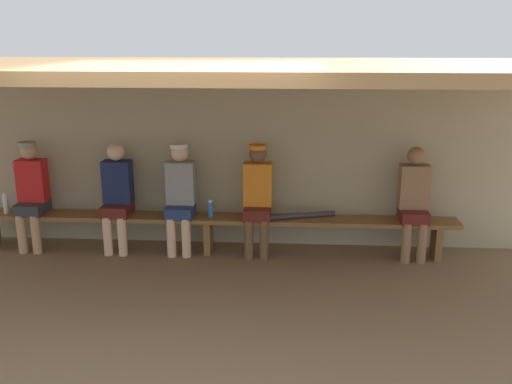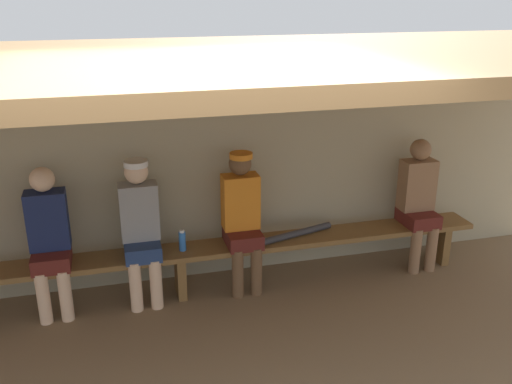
{
  "view_description": "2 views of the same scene",
  "coord_description": "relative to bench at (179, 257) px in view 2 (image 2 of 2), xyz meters",
  "views": [
    {
      "loc": [
        1.02,
        -5.0,
        2.59
      ],
      "look_at": [
        0.61,
        1.17,
        0.88
      ],
      "focal_mm": 40.09,
      "sensor_mm": 36.0,
      "label": 1
    },
    {
      "loc": [
        -0.53,
        -3.19,
        2.76
      ],
      "look_at": [
        0.67,
        1.3,
        1.06
      ],
      "focal_mm": 39.64,
      "sensor_mm": 36.0,
      "label": 2
    }
  ],
  "objects": [
    {
      "name": "player_in_red",
      "position": [
        -0.33,
        0.0,
        0.36
      ],
      "size": [
        0.34,
        0.42,
        1.34
      ],
      "color": "navy",
      "rests_on": "ground"
    },
    {
      "name": "player_rightmost",
      "position": [
        -1.11,
        0.0,
        0.34
      ],
      "size": [
        0.34,
        0.42,
        1.34
      ],
      "color": "#591E19",
      "rests_on": "ground"
    },
    {
      "name": "bench",
      "position": [
        0.0,
        0.0,
        0.0
      ],
      "size": [
        6.0,
        0.36,
        0.46
      ],
      "color": "brown",
      "rests_on": "ground"
    },
    {
      "name": "dugout_roof",
      "position": [
        0.0,
        -0.85,
        1.87
      ],
      "size": [
        8.0,
        2.8,
        0.12
      ],
      "primitive_type": "cube",
      "color": "#9E7547",
      "rests_on": "back_wall"
    },
    {
      "name": "baseball_bat",
      "position": [
        1.13,
        -0.0,
        0.11
      ],
      "size": [
        0.83,
        0.3,
        0.07
      ],
      "primitive_type": "cylinder",
      "rotation": [
        0.0,
        1.57,
        0.28
      ],
      "color": "#333338",
      "rests_on": "bench"
    },
    {
      "name": "back_wall",
      "position": [
        0.0,
        0.45,
        0.71
      ],
      "size": [
        8.0,
        0.2,
        2.2
      ],
      "primitive_type": "cube",
      "color": "tan",
      "rests_on": "ground"
    },
    {
      "name": "player_leftmost",
      "position": [
        0.6,
        0.0,
        0.36
      ],
      "size": [
        0.34,
        0.42,
        1.34
      ],
      "color": "#591E19",
      "rests_on": "ground"
    },
    {
      "name": "player_in_white",
      "position": [
        2.45,
        0.0,
        0.34
      ],
      "size": [
        0.34,
        0.42,
        1.34
      ],
      "color": "#591E19",
      "rests_on": "ground"
    },
    {
      "name": "water_bottle_clear",
      "position": [
        0.03,
        -0.01,
        0.17
      ],
      "size": [
        0.06,
        0.06,
        0.2
      ],
      "color": "blue",
      "rests_on": "bench"
    }
  ]
}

